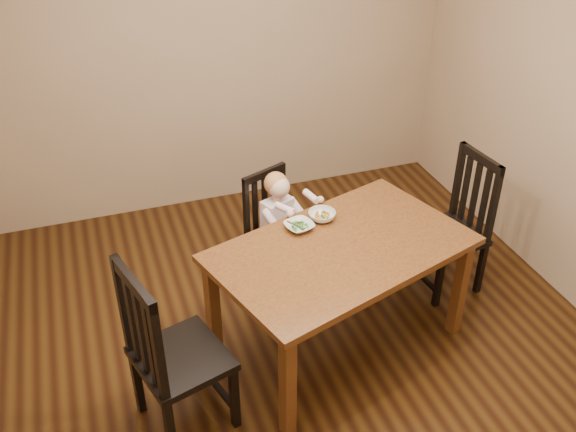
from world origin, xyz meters
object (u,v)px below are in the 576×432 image
object	(u,v)px
bowl_veg	(322,216)
dining_table	(341,258)
chair_right	(455,226)
chair_child	(275,233)
toddler	(279,221)
chair_left	(171,354)
bowl_peas	(299,226)

from	to	relation	value
bowl_veg	dining_table	bearing A→B (deg)	-89.31
dining_table	chair_right	size ratio (longest dim) A/B	1.69
chair_child	toddler	xyz separation A→B (m)	(0.02, -0.04, 0.13)
dining_table	toddler	distance (m)	0.75
chair_left	toddler	xyz separation A→B (m)	(0.97, 1.04, 0.02)
bowl_peas	bowl_veg	bearing A→B (deg)	18.71
chair_right	chair_left	bearing A→B (deg)	100.86
toddler	dining_table	bearing A→B (deg)	80.89
chair_child	bowl_veg	world-z (taller)	chair_child
chair_child	bowl_peas	world-z (taller)	chair_child
chair_child	bowl_veg	xyz separation A→B (m)	(0.18, -0.44, 0.38)
toddler	bowl_peas	world-z (taller)	bowl_peas
chair_child	chair_left	world-z (taller)	chair_left
chair_right	bowl_veg	distance (m)	1.08
bowl_peas	chair_left	bearing A→B (deg)	-148.37
dining_table	bowl_peas	bearing A→B (deg)	124.72
chair_right	bowl_peas	world-z (taller)	chair_right
chair_left	chair_right	distance (m)	2.27
chair_right	toddler	bearing A→B (deg)	66.13
chair_left	toddler	bearing A→B (deg)	120.82
chair_right	toddler	size ratio (longest dim) A/B	2.10
bowl_veg	chair_right	bearing A→B (deg)	0.02
chair_child	dining_table	bearing A→B (deg)	81.42
chair_right	toddler	distance (m)	1.27
chair_child	bowl_peas	distance (m)	0.62
chair_child	bowl_peas	xyz separation A→B (m)	(0.00, -0.50, 0.37)
toddler	bowl_peas	distance (m)	0.52
bowl_veg	chair_child	bearing A→B (deg)	112.65
toddler	bowl_peas	bearing A→B (deg)	65.89
chair_left	chair_right	world-z (taller)	chair_left
dining_table	bowl_veg	distance (m)	0.35
chair_child	chair_right	size ratio (longest dim) A/B	0.86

